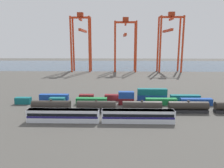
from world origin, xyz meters
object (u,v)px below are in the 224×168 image
Objects in this scene: shipping_container_5 at (161,102)px; gantry_crane_central at (125,39)px; passenger_train at (100,115)px; gantry_crane_west at (81,37)px; gantry_crane_east at (170,36)px; shipping_container_0 at (23,101)px; shipping_container_3 at (126,101)px; freight_tank_row at (142,107)px.

gantry_crane_central is at bearing 95.85° from shipping_container_5.
passenger_train is 127.17m from gantry_crane_west.
gantry_crane_east is at bearing 67.99° from passenger_train.
shipping_container_0 is 1.00× the size of shipping_container_3.
freight_tank_row is 12.84× the size of shipping_container_0.
gantry_crane_central reaches higher than shipping_container_0.
gantry_crane_west is at bearing 179.96° from gantry_crane_central.
gantry_crane_east reaches higher than gantry_crane_central.
gantry_crane_west is at bearing 108.37° from shipping_container_3.
shipping_container_0 is (-32.27, 18.93, -0.84)m from passenger_train.
gantry_crane_east is (81.26, 102.25, 27.90)m from shipping_container_0.
gantry_crane_west reaches higher than freight_tank_row.
shipping_container_3 is at bearing 65.48° from passenger_train.
gantry_crane_west is (-34.11, 102.71, 27.80)m from shipping_container_3.
gantry_crane_central is (44.03, 102.68, 25.57)m from shipping_container_0.
gantry_crane_central is at bearing 88.26° from shipping_container_3.
shipping_container_3 is at bearing -91.74° from gantry_crane_central.
shipping_container_0 is 133.55m from gantry_crane_east.
shipping_container_3 is 0.14× the size of gantry_crane_central.
gantry_crane_east is at bearing -0.35° from gantry_crane_west.
gantry_crane_east is (40.35, 102.25, 27.90)m from shipping_container_3.
freight_tank_row is 1.74× the size of gantry_crane_central.
shipping_container_5 is 106.34m from gantry_crane_central.
shipping_container_0 is 0.50× the size of shipping_container_5.
passenger_train is 16.91m from freight_tank_row.
passenger_train is at bearing -144.62° from freight_tank_row.
shipping_container_0 is 0.14× the size of gantry_crane_central.
shipping_container_5 is 116.63m from gantry_crane_west.
gantry_crane_west is 74.46m from gantry_crane_east.
shipping_container_5 is at bearing 47.14° from freight_tank_row.
shipping_container_3 is (40.91, 0.00, 0.00)m from shipping_container_0.
passenger_train is 3.70× the size of shipping_container_5.
gantry_crane_west is 37.30m from gantry_crane_central.
passenger_train is 29.24m from shipping_container_5.
gantry_crane_west is at bearing 179.65° from gantry_crane_east.
shipping_container_5 is 0.25× the size of gantry_crane_east.
freight_tank_row is at bearing -132.86° from shipping_container_5.
passenger_train is at bearing -30.40° from shipping_container_0.
freight_tank_row is at bearing -107.53° from gantry_crane_east.
shipping_container_0 is (-46.06, 9.14, -0.71)m from freight_tank_row.
passenger_train is 0.92× the size of gantry_crane_east.
shipping_container_5 is at bearing 0.00° from shipping_container_0.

